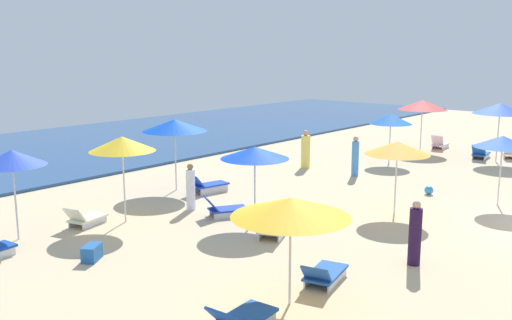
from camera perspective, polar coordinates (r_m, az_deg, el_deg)
ocean at (r=32.49m, az=-15.31°, el=1.66°), size 60.00×14.29×0.12m
umbrella_0 at (r=20.34m, az=23.48°, el=1.69°), size 1.85×1.85×2.35m
umbrella_1 at (r=16.72m, az=-0.13°, el=0.72°), size 2.04×2.04×2.32m
lounge_chair_1_0 at (r=15.93m, az=1.70°, el=-6.87°), size 1.55×1.16×0.61m
lounge_chair_1_1 at (r=17.85m, az=-3.17°, el=-4.90°), size 1.46×1.20×0.67m
umbrella_2 at (r=17.23m, az=-13.26°, el=1.58°), size 1.96×1.96×2.62m
lounge_chair_2_0 at (r=17.62m, az=-16.77°, el=-5.60°), size 1.36×0.89×0.65m
umbrella_3 at (r=11.34m, az=3.49°, el=-4.76°), size 2.42×2.42×2.25m
lounge_chair_3_0 at (r=10.95m, az=-1.49°, el=-15.58°), size 1.49×0.78×0.64m
lounge_chair_3_1 at (r=13.01m, az=6.82°, el=-11.26°), size 1.53×0.95×0.59m
umbrella_4 at (r=28.34m, az=23.26°, el=4.76°), size 2.42×2.42×2.73m
lounge_chair_4_0 at (r=29.85m, az=24.09°, el=0.63°), size 1.46×1.00×0.62m
lounge_chair_4_1 at (r=29.18m, az=21.57°, el=0.62°), size 1.42×0.78×0.73m
umbrella_5 at (r=26.51m, az=13.35°, el=4.02°), size 1.92×1.92×2.26m
umbrella_6 at (r=30.12m, az=16.34°, el=5.32°), size 2.42×2.42×2.61m
lounge_chair_6_0 at (r=31.39m, az=17.93°, el=1.57°), size 1.30×0.71×0.76m
umbrella_7 at (r=16.55m, az=-23.26°, el=0.20°), size 1.80×1.80×2.50m
umbrella_8 at (r=18.23m, az=13.97°, el=1.17°), size 2.02×2.02×2.32m
umbrella_9 at (r=20.91m, az=-8.16°, el=3.46°), size 2.37×2.37×2.64m
lounge_chair_9_0 at (r=20.76m, az=-4.84°, el=-2.52°), size 1.55×0.84×0.74m
beachgoer_0 at (r=14.30m, az=15.64°, el=-7.23°), size 0.34×0.34×1.60m
beachgoer_1 at (r=25.02m, az=4.98°, el=0.96°), size 0.56×0.56×1.67m
beachgoer_2 at (r=18.54m, az=-6.57°, el=-2.81°), size 0.40×0.40×1.53m
beachgoer_3 at (r=23.66m, az=9.91°, el=0.28°), size 0.40×0.40×1.65m
cooler_box_0 at (r=14.81m, az=-16.12°, el=-8.91°), size 0.68×0.62×0.39m
beach_ball_1 at (r=21.39m, az=16.93°, el=-2.91°), size 0.31×0.31×0.31m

